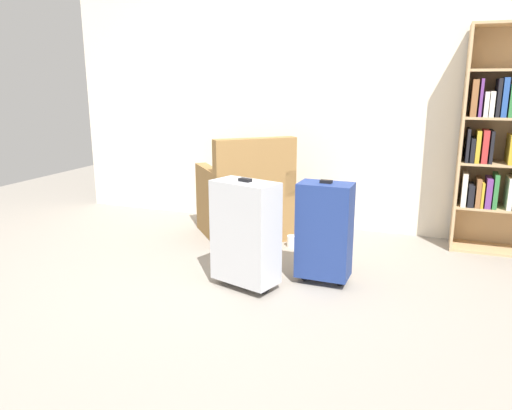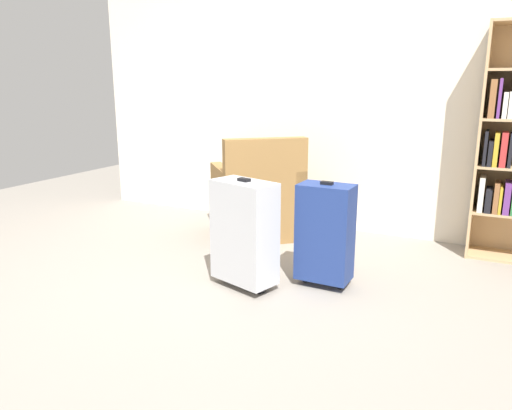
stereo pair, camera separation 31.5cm
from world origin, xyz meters
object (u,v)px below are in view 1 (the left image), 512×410
Objects in this scene: mug at (292,241)px; suitcase_navy_blue at (324,230)px; suitcase_silver at (245,232)px; armchair at (245,201)px.

mug is 0.84m from suitcase_navy_blue.
suitcase_navy_blue is at bearing -57.83° from mug.
suitcase_navy_blue is (0.41, -0.65, 0.32)m from mug.
suitcase_silver reaches higher than suitcase_navy_blue.
suitcase_silver is 0.54m from suitcase_navy_blue.
suitcase_silver is at bearing -68.30° from armchair.
mug is 0.98m from suitcase_silver.
armchair is 1.21m from suitcase_navy_blue.
mug is (0.49, -0.16, -0.27)m from armchair.
armchair is 1.33× the size of suitcase_silver.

